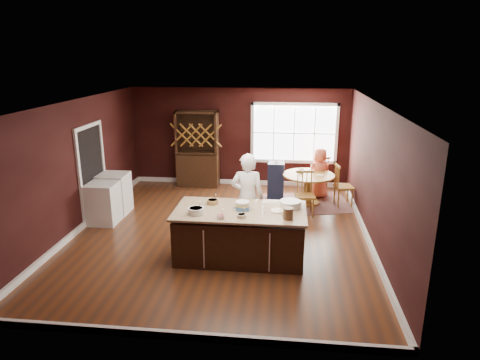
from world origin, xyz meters
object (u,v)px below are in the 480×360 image
Objects in this scene: chair_east at (344,185)px; dining_table at (308,183)px; layer_cake at (242,205)px; chair_north at (319,175)px; dryer at (114,193)px; hutch at (198,149)px; baker at (247,198)px; seated_woman at (319,173)px; high_chair at (276,180)px; washer at (103,203)px; kitchen_island at (240,235)px; chair_south at (305,194)px; toddler at (278,167)px.

dining_table is at bearing 76.73° from chair_east.
chair_north is (1.62, 3.83, -0.46)m from layer_cake.
hutch is at bearing 56.72° from dryer.
chair_north is (0.31, 0.80, -0.01)m from dining_table.
baker is 3.25m from seated_woman.
high_chair is 2.45m from hutch.
baker is 1.98× the size of washer.
high_chair is 1.07× the size of dryer.
kitchen_island is at bearing -22.41° from washer.
high_chair is at bearing 116.90° from chair_south.
baker reaches higher than chair_north.
seated_woman is (0.40, 1.34, 0.13)m from chair_south.
chair_north is at bearing 68.93° from dining_table.
layer_cake reaches higher than kitchen_island.
seated_woman reaches higher than dryer.
washer is at bearing -174.24° from chair_south.
baker reaches higher than kitchen_island.
chair_north is at bearing 28.00° from washer.
toddler is at bearing -20.27° from hutch.
dining_table is at bearing 21.33° from washer.
chair_south is at bearing 60.79° from kitchen_island.
toddler is (0.60, 3.41, 0.37)m from kitchen_island.
toddler reaches higher than kitchen_island.
toddler is (-1.04, -0.16, 0.16)m from seated_woman.
chair_east is at bearing -17.62° from hutch.
kitchen_island is at bearing 85.35° from baker.
seated_woman is 5.01× the size of toddler.
chair_north is at bearing 66.75° from kitchen_island.
chair_south reaches higher than washer.
high_chair is (-1.09, -0.27, -0.15)m from seated_woman.
hutch is (-3.86, 1.22, 0.53)m from chair_east.
dryer is (0.00, 0.64, 0.02)m from washer.
chair_east is at bearing 33.04° from chair_south.
toddler is at bearing 29.32° from washer.
hutch is at bearing 159.73° from toddler.
kitchen_island is 4.59m from hutch.
layer_cake is at bearing -125.02° from chair_south.
toddler is at bearing 154.98° from dining_table.
dining_table is 4.87× the size of toddler.
hutch is at bearing 158.51° from dining_table.
chair_north reaches higher than chair_east.
chair_north is at bearing 21.74° from dryer.
chair_east is at bearing 107.06° from seated_woman.
chair_north is at bearing 23.05° from toddler.
hutch is 2.24× the size of dryer.
chair_north is (1.60, 3.12, -0.36)m from baker.
layer_cake reaches higher than chair_east.
toddler is (0.54, 2.67, -0.08)m from baker.
kitchen_island is at bearing 49.00° from chair_north.
layer_cake is 3.43m from toddler.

